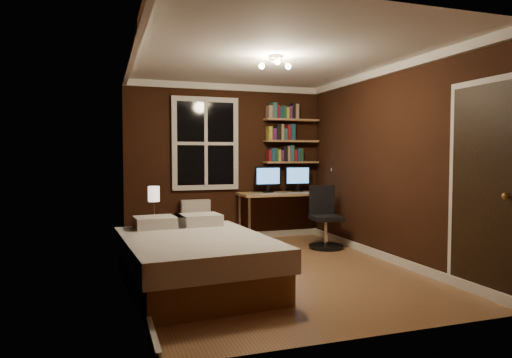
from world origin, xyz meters
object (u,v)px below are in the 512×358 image
object	(u,v)px
nightstand	(154,239)
monitor_right	(297,179)
desk	(289,196)
desk_lamp	(332,178)
office_chair	(325,225)
monitor_left	(268,180)
bedside_lamp	(154,203)
bed	(195,260)
radiator	(196,221)

from	to	relation	value
nightstand	monitor_right	world-z (taller)	monitor_right
desk	desk_lamp	size ratio (longest dim) A/B	3.68
desk	office_chair	world-z (taller)	office_chair
monitor_left	desk_lamp	distance (m)	1.05
desk_lamp	office_chair	size ratio (longest dim) A/B	0.48
nightstand	monitor_right	size ratio (longest dim) A/B	1.21
office_chair	bedside_lamp	bearing A→B (deg)	-175.46
bed	nightstand	distance (m)	1.47
radiator	office_chair	world-z (taller)	office_chair
bedside_lamp	office_chair	size ratio (longest dim) A/B	0.48
desk	monitor_left	bearing A→B (deg)	166.05
monitor_right	office_chair	xyz separation A→B (m)	(0.06, -0.87, -0.64)
radiator	desk_lamp	size ratio (longest dim) A/B	1.53
nightstand	monitor_right	xyz separation A→B (m)	(2.40, 0.79, 0.71)
bed	monitor_left	xyz separation A→B (m)	(1.63, 2.24, 0.69)
monitor_right	nightstand	bearing A→B (deg)	-161.81
bedside_lamp	desk	world-z (taller)	bedside_lamp
bed	nightstand	size ratio (longest dim) A/B	3.91
bed	bedside_lamp	bearing A→B (deg)	95.49
desk	office_chair	xyz separation A→B (m)	(0.26, -0.79, -0.37)
desk	monitor_left	distance (m)	0.43
monitor_right	office_chair	bearing A→B (deg)	-85.87
bed	office_chair	bearing A→B (deg)	27.15
bed	radiator	distance (m)	2.41
desk_lamp	nightstand	bearing A→B (deg)	-169.23
radiator	bedside_lamp	bearing A→B (deg)	-128.62
office_chair	bed	bearing A→B (deg)	-141.78
desk	radiator	bearing A→B (deg)	172.13
office_chair	nightstand	bearing A→B (deg)	-175.46
nightstand	monitor_left	xyz separation A→B (m)	(1.89, 0.79, 0.71)
bed	monitor_right	size ratio (longest dim) A/B	4.74
bed	monitor_left	size ratio (longest dim) A/B	4.74
nightstand	bedside_lamp	distance (m)	0.48
desk	monitor_left	xyz separation A→B (m)	(-0.33, 0.08, 0.27)
monitor_left	office_chair	distance (m)	1.23
monitor_right	desk_lamp	bearing A→B (deg)	-25.25
radiator	monitor_right	bearing A→B (deg)	-4.24
desk_lamp	office_chair	world-z (taller)	desk_lamp
bed	desk_lamp	distance (m)	3.39
monitor_right	desk_lamp	distance (m)	0.56
nightstand	radiator	distance (m)	1.17
bed	bedside_lamp	world-z (taller)	bedside_lamp
monitor_right	office_chair	size ratio (longest dim) A/B	0.48
radiator	monitor_right	xyz separation A→B (m)	(1.67, -0.12, 0.64)
bedside_lamp	desk	bearing A→B (deg)	17.78
nightstand	radiator	world-z (taller)	radiator
radiator	desk_lamp	world-z (taller)	desk_lamp
radiator	desk_lamp	xyz separation A→B (m)	(2.18, -0.36, 0.65)
monitor_left	office_chair	xyz separation A→B (m)	(0.58, -0.87, -0.64)
radiator	desk_lamp	distance (m)	2.30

